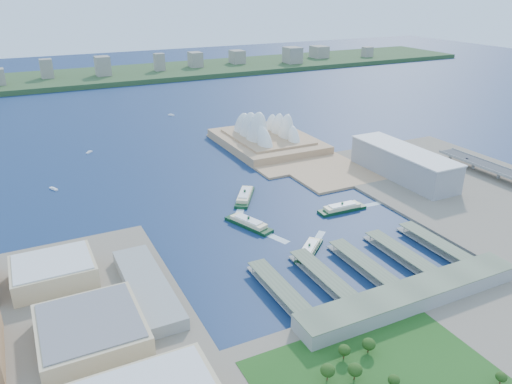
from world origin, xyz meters
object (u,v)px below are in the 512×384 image
toaster_building (403,163)px  car_c (467,158)px  ferry_c (309,248)px  ferry_b (245,194)px  opera_house (267,125)px  ferry_d (342,206)px  ferry_a (249,221)px

toaster_building → car_c: toaster_building is taller
ferry_c → car_c: bearing=-113.8°
toaster_building → car_c: 101.76m
toaster_building → ferry_b: toaster_building is taller
opera_house → ferry_d: opera_house is taller
toaster_building → opera_house: bearing=114.2°
car_c → opera_house: bearing=-47.9°
car_c → toaster_building: bearing=-6.4°
ferry_d → ferry_b: bearing=48.1°
ferry_c → ferry_b: bearing=-41.3°
toaster_building → ferry_a: toaster_building is taller
opera_house → ferry_a: opera_house is taller
ferry_c → ferry_d: bearing=-93.9°
ferry_a → ferry_b: (26.43, 65.48, 0.19)m
opera_house → ferry_c: opera_house is taller
car_c → ferry_d: bearing=8.9°
toaster_building → ferry_b: size_ratio=2.63×
opera_house → toaster_building: size_ratio=1.16×
ferry_a → opera_house: bearing=38.0°
ferry_d → car_c: bearing=-79.5°
ferry_a → ferry_d: (108.31, -12.12, -0.15)m
ferry_a → ferry_d: size_ratio=1.03×
ferry_d → car_c: 229.82m
ferry_b → car_c: bearing=26.1°
toaster_building → ferry_d: toaster_building is taller
opera_house → ferry_b: bearing=-124.8°
ferry_a → car_c: size_ratio=12.80×
ferry_a → ferry_b: ferry_b is taller
ferry_c → toaster_building: bearing=-103.6°
opera_house → ferry_d: size_ratio=3.24×
ferry_a → ferry_c: 79.43m
ferry_d → car_c: car_c is taller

